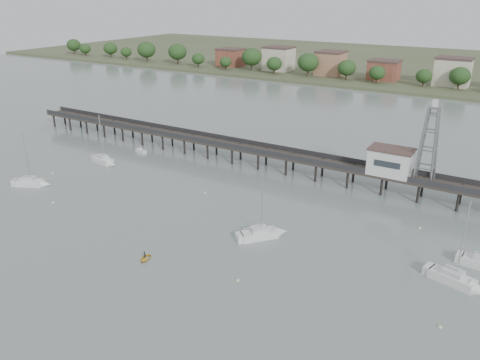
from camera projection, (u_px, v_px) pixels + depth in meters
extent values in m
plane|color=slate|center=(54.00, 315.00, 58.25)|extent=(500.00, 500.00, 0.00)
cube|color=#2D2823|center=(276.00, 154.00, 104.37)|extent=(150.00, 5.00, 0.50)
cube|color=#333335|center=(271.00, 154.00, 102.17)|extent=(150.00, 0.12, 1.10)
cube|color=#333335|center=(281.00, 148.00, 105.98)|extent=(150.00, 0.12, 1.10)
cylinder|color=black|center=(54.00, 121.00, 138.84)|extent=(0.50, 0.50, 4.40)
cylinder|color=black|center=(65.00, 118.00, 141.85)|extent=(0.50, 0.50, 4.40)
cylinder|color=black|center=(272.00, 165.00, 103.60)|extent=(0.50, 0.50, 4.40)
cylinder|color=black|center=(280.00, 160.00, 106.61)|extent=(0.50, 0.50, 4.40)
cube|color=silver|center=(390.00, 162.00, 91.28)|extent=(8.00, 5.00, 5.00)
cube|color=#4C3833|center=(392.00, 149.00, 90.29)|extent=(8.40, 5.40, 0.30)
cube|color=slate|center=(435.00, 107.00, 83.78)|extent=(1.80, 1.80, 0.30)
cube|color=silver|center=(435.00, 103.00, 83.50)|extent=(0.90, 0.90, 1.20)
cube|color=silver|center=(452.00, 280.00, 64.50)|extent=(6.42, 3.82, 1.65)
cone|color=silver|center=(480.00, 291.00, 61.98)|extent=(3.03, 2.91, 2.34)
cube|color=silver|center=(453.00, 272.00, 64.06)|extent=(3.07, 2.50, 0.75)
cylinder|color=#A5A8AA|center=(463.00, 240.00, 61.80)|extent=(0.18, 0.18, 11.29)
cylinder|color=#A5A8AA|center=(447.00, 266.00, 64.53)|extent=(3.42, 1.02, 0.12)
cylinder|color=#A5A8AA|center=(477.00, 253.00, 67.88)|extent=(3.21, 0.40, 0.12)
cube|color=silver|center=(103.00, 161.00, 109.70)|extent=(5.77, 2.96, 1.65)
cone|color=silver|center=(112.00, 164.00, 107.64)|extent=(2.59, 2.47, 2.14)
cube|color=silver|center=(103.00, 156.00, 109.26)|extent=(2.68, 2.07, 0.75)
cylinder|color=#A5A8AA|center=(101.00, 137.00, 107.23)|extent=(0.18, 0.18, 10.32)
cylinder|color=#A5A8AA|center=(100.00, 153.00, 109.60)|extent=(3.19, 0.61, 0.12)
cube|color=silver|center=(30.00, 184.00, 96.83)|extent=(5.90, 4.36, 1.65)
cone|color=silver|center=(46.00, 184.00, 96.54)|extent=(3.01, 2.94, 2.15)
cube|color=silver|center=(29.00, 178.00, 96.39)|extent=(2.96, 2.62, 0.75)
cylinder|color=#A5A8AA|center=(26.00, 156.00, 94.56)|extent=(0.18, 0.18, 10.34)
cylinder|color=#A5A8AA|center=(24.00, 176.00, 96.26)|extent=(2.94, 1.52, 0.12)
cube|color=silver|center=(259.00, 236.00, 76.20)|extent=(5.66, 6.09, 1.65)
cone|color=silver|center=(280.00, 232.00, 77.30)|extent=(3.40, 3.42, 2.34)
cube|color=silver|center=(259.00, 229.00, 75.76)|extent=(3.15, 3.24, 0.75)
cylinder|color=#A5A8AA|center=(262.00, 199.00, 73.91)|extent=(0.18, 0.18, 11.26)
cylinder|color=#A5A8AA|center=(253.00, 227.00, 75.27)|extent=(2.36, 2.75, 0.12)
cube|color=silver|center=(141.00, 151.00, 117.06)|extent=(3.30, 1.94, 0.86)
cube|color=silver|center=(139.00, 149.00, 117.31)|extent=(1.23, 1.23, 0.51)
imported|color=yellow|center=(145.00, 260.00, 70.24)|extent=(1.82, 0.88, 2.45)
imported|color=black|center=(145.00, 260.00, 70.24)|extent=(0.70, 1.25, 0.28)
ellipsoid|color=beige|center=(238.00, 280.00, 65.07)|extent=(0.56, 0.56, 0.39)
ellipsoid|color=beige|center=(53.00, 203.00, 89.02)|extent=(0.56, 0.56, 0.39)
ellipsoid|color=beige|center=(420.00, 228.00, 79.52)|extent=(0.56, 0.56, 0.39)
ellipsoid|color=beige|center=(52.00, 173.00, 103.54)|extent=(0.56, 0.56, 0.39)
ellipsoid|color=beige|center=(440.00, 327.00, 55.99)|extent=(0.56, 0.56, 0.39)
ellipsoid|color=beige|center=(205.00, 193.00, 93.47)|extent=(0.56, 0.56, 0.39)
cube|color=#475133|center=(433.00, 66.00, 252.11)|extent=(500.00, 170.00, 1.40)
cube|color=brown|center=(231.00, 57.00, 244.52)|extent=(13.00, 10.50, 9.00)
cube|color=brown|center=(279.00, 61.00, 231.00)|extent=(13.00, 10.50, 9.00)
cube|color=brown|center=(330.00, 65.00, 217.96)|extent=(13.00, 10.50, 9.00)
cube|color=brown|center=(384.00, 69.00, 205.89)|extent=(13.00, 10.50, 9.00)
cube|color=brown|center=(452.00, 75.00, 192.37)|extent=(13.00, 10.50, 9.00)
ellipsoid|color=#1F3D19|center=(171.00, 55.00, 249.39)|extent=(8.00, 8.00, 6.80)
ellipsoid|color=#1F3D19|center=(400.00, 74.00, 191.45)|extent=(8.00, 8.00, 6.80)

